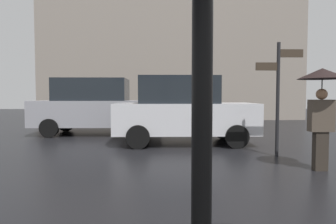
{
  "coord_description": "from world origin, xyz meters",
  "views": [
    {
      "loc": [
        -0.67,
        -2.25,
        1.4
      ],
      "look_at": [
        -0.47,
        5.89,
        0.96
      ],
      "focal_mm": 32.13,
      "sensor_mm": 36.0,
      "label": 1
    }
  ],
  "objects_px": {
    "pedestrian_with_umbrella": "(322,92)",
    "parked_car_right": "(183,110)",
    "street_signpost": "(278,87)",
    "parked_car_left": "(97,106)"
  },
  "relations": [
    {
      "from": "parked_car_left",
      "to": "pedestrian_with_umbrella",
      "type": "bearing_deg",
      "value": 119.07
    },
    {
      "from": "parked_car_right",
      "to": "street_signpost",
      "type": "distance_m",
      "value": 2.88
    },
    {
      "from": "pedestrian_with_umbrella",
      "to": "street_signpost",
      "type": "relative_size",
      "value": 0.73
    },
    {
      "from": "parked_car_left",
      "to": "parked_car_right",
      "type": "bearing_deg",
      "value": 128.11
    },
    {
      "from": "parked_car_left",
      "to": "parked_car_right",
      "type": "distance_m",
      "value": 3.73
    },
    {
      "from": "pedestrian_with_umbrella",
      "to": "parked_car_left",
      "type": "height_order",
      "value": "parked_car_left"
    },
    {
      "from": "parked_car_right",
      "to": "pedestrian_with_umbrella",
      "type": "bearing_deg",
      "value": 139.01
    },
    {
      "from": "pedestrian_with_umbrella",
      "to": "parked_car_right",
      "type": "distance_m",
      "value": 4.05
    },
    {
      "from": "pedestrian_with_umbrella",
      "to": "parked_car_right",
      "type": "relative_size",
      "value": 0.47
    },
    {
      "from": "parked_car_left",
      "to": "street_signpost",
      "type": "relative_size",
      "value": 1.75
    }
  ]
}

